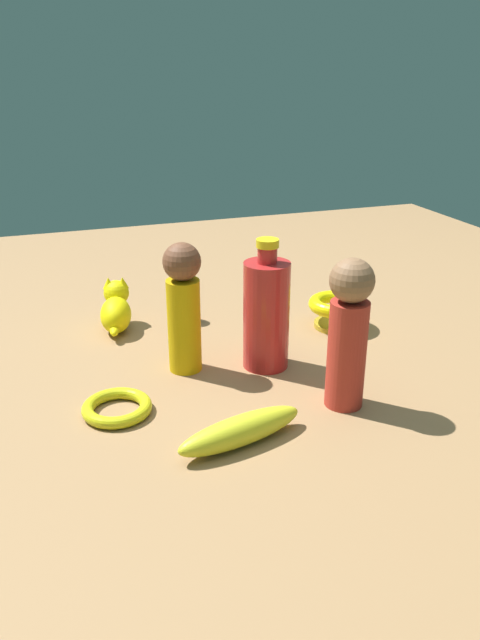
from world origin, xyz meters
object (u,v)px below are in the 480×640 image
at_px(cat_figurine, 116,309).
at_px(bowl, 336,308).
at_px(bangle, 117,408).
at_px(person_figure_child, 183,305).
at_px(nail_polish_jar, 190,312).
at_px(bottle_tall, 266,313).
at_px(banana, 241,430).
at_px(person_figure_adult, 348,331).

bearing_deg(cat_figurine, bowl, -17.98).
bearing_deg(cat_figurine, bangle, -98.77).
distance_m(bangle, person_figure_child, 0.19).
xyz_separation_m(nail_polish_jar, person_figure_child, (-0.06, -0.19, 0.09)).
xyz_separation_m(bowl, cat_figurine, (-0.40, 0.13, 0.00)).
height_order(bottle_tall, person_figure_child, bottle_tall).
xyz_separation_m(bangle, cat_figurine, (0.05, 0.31, 0.03)).
bearing_deg(cat_figurine, bottle_tall, -47.97).
xyz_separation_m(bowl, banana, (-0.30, -0.31, -0.02)).
distance_m(bottle_tall, person_figure_adult, 0.17).
xyz_separation_m(bangle, banana, (0.14, -0.13, 0.01)).
xyz_separation_m(person_figure_child, person_figure_adult, (0.19, -0.19, 0.01)).
bearing_deg(person_figure_child, bangle, -141.32).
bearing_deg(bangle, person_figure_child, 38.68).
relative_size(bangle, banana, 0.54).
relative_size(bottle_tall, bangle, 2.14).
bearing_deg(nail_polish_jar, person_figure_adult, -70.53).
distance_m(nail_polish_jar, person_figure_adult, 0.41).
bearing_deg(bottle_tall, person_figure_child, 166.53).
bearing_deg(bangle, banana, -42.57).
bearing_deg(bowl, person_figure_adult, -115.06).
height_order(bowl, person_figure_child, person_figure_child).
bearing_deg(cat_figurine, nail_polish_jar, -4.31).
relative_size(bangle, cat_figurine, 0.81).
height_order(nail_polish_jar, cat_figurine, cat_figurine).
bearing_deg(banana, person_figure_adult, -178.39).
height_order(banana, person_figure_child, person_figure_child).
xyz_separation_m(nail_polish_jar, banana, (-0.04, -0.43, 0.00)).
distance_m(nail_polish_jar, person_figure_child, 0.22).
xyz_separation_m(bottle_tall, banana, (-0.11, -0.20, -0.07)).
bearing_deg(bangle, person_figure_adult, -14.61).
relative_size(bowl, banana, 0.57).
relative_size(nail_polish_jar, banana, 0.22).
distance_m(banana, person_figure_adult, 0.21).
bearing_deg(nail_polish_jar, person_figure_child, -106.83).
height_order(bangle, person_figure_adult, person_figure_adult).
xyz_separation_m(bottle_tall, bangle, (-0.26, -0.07, -0.08)).
height_order(person_figure_child, person_figure_adult, person_figure_adult).
bearing_deg(bottle_tall, bowl, 29.68).
bearing_deg(person_figure_adult, person_figure_child, 135.83).
relative_size(cat_figurine, person_figure_adult, 0.56).
xyz_separation_m(bowl, nail_polish_jar, (-0.26, 0.12, -0.02)).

